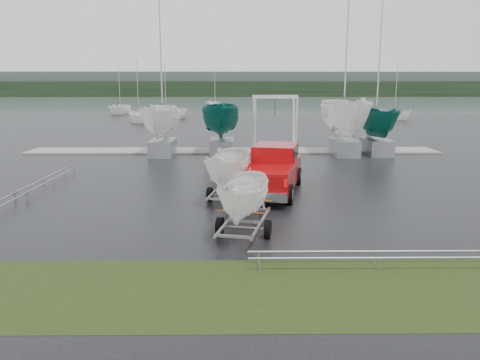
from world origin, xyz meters
TOP-DOWN VIEW (x-y plane):
  - ground_plane at (0.00, 0.00)m, footprint 120.00×120.00m
  - lake at (0.00, 100.00)m, footprint 300.00×300.00m
  - grass_verge at (0.00, -11.00)m, footprint 40.00×40.00m
  - dock at (0.00, 13.00)m, footprint 30.00×3.00m
  - treeline at (0.00, 170.00)m, footprint 300.00×8.00m
  - far_hill at (0.00, 178.00)m, footprint 300.00×6.00m
  - pickup_truck at (1.93, -0.16)m, footprint 3.44×6.58m
  - trailer_hitched at (0.47, -6.66)m, footprint 1.95×3.77m
  - trailer_parked at (-0.11, -2.04)m, footprint 1.94×3.75m
  - boat_hoist at (3.09, 13.00)m, footprint 3.30×2.18m
  - keelboat_0 at (-4.90, 11.00)m, footprint 2.47×3.20m
  - keelboat_1 at (-0.76, 11.20)m, footprint 2.58×3.20m
  - keelboat_2 at (7.81, 11.00)m, footprint 2.90×3.20m
  - keelboat_3 at (10.19, 11.30)m, footprint 2.21×3.20m
  - mast_rack_0 at (-9.00, 1.00)m, footprint 0.56×6.50m
  - mast_rack_2 at (4.00, -9.50)m, footprint 7.00×0.56m
  - moored_boat_0 at (-12.39, 40.05)m, footprint 2.99×3.02m
  - moored_boat_1 at (-9.70, 45.97)m, footprint 3.79×3.77m
  - moored_boat_2 at (14.31, 39.32)m, footprint 2.73×2.80m
  - moored_boat_3 at (22.87, 45.18)m, footprint 3.04×3.07m
  - moored_boat_4 at (-19.09, 57.99)m, footprint 2.92×2.98m
  - moored_boat_5 at (-3.49, 65.49)m, footprint 3.46×3.51m

SIDE VIEW (x-z plane):
  - lake at x=0.00m, z-range -0.01..-0.01m
  - ground_plane at x=0.00m, z-range 0.00..0.00m
  - moored_boat_5 at x=-3.49m, z-range -5.84..5.85m
  - moored_boat_1 at x=-9.70m, z-range -5.77..5.77m
  - grass_verge at x=0.00m, z-range 0.00..0.00m
  - moored_boat_2 at x=14.31m, z-range -5.70..5.70m
  - moored_boat_4 at x=-19.09m, z-range -5.67..5.68m
  - moored_boat_3 at x=22.87m, z-range -5.48..5.50m
  - moored_boat_0 at x=-12.39m, z-range -5.48..5.50m
  - dock at x=0.00m, z-range -0.01..0.11m
  - mast_rack_0 at x=-9.00m, z-range 0.32..0.38m
  - mast_rack_2 at x=4.00m, z-range 0.32..0.38m
  - pickup_truck at x=1.93m, z-range 0.05..2.13m
  - trailer_hitched at x=0.47m, z-range 0.20..4.54m
  - boat_hoist at x=3.09m, z-range 0.61..4.73m
  - trailer_parked at x=-0.11m, z-range 0.21..5.14m
  - treeline at x=0.00m, z-range 0.00..6.00m
  - keelboat_3 at x=10.19m, z-range -1.70..8.67m
  - keelboat_0 at x=-4.90m, z-range -1.40..9.24m
  - keelboat_1 at x=-0.76m, z-range 0.12..8.10m
  - keelboat_2 at x=7.81m, z-range -0.93..10.15m
  - far_hill at x=0.00m, z-range 0.00..10.00m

